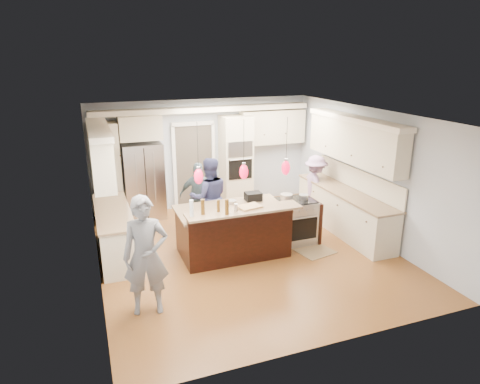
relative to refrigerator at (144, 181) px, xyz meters
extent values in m
plane|color=#905C27|center=(1.55, -2.64, -0.90)|extent=(6.00, 6.00, 0.00)
cube|color=#B2BCC6|center=(1.55, 0.36, 0.45)|extent=(5.50, 0.04, 2.70)
cube|color=#B2BCC6|center=(1.55, -5.64, 0.45)|extent=(5.50, 0.04, 2.70)
cube|color=#B2BCC6|center=(-1.20, -2.64, 0.45)|extent=(0.04, 6.00, 2.70)
cube|color=#B2BCC6|center=(4.30, -2.64, 0.45)|extent=(0.04, 6.00, 2.70)
cube|color=white|center=(1.55, -2.64, 1.80)|extent=(5.50, 6.00, 0.04)
cube|color=#B7B7BC|center=(0.00, 0.00, 0.00)|extent=(0.90, 0.70, 1.80)
cube|color=beige|center=(2.30, 0.03, 0.25)|extent=(0.72, 0.64, 2.30)
cube|color=black|center=(2.30, -0.30, 0.65)|extent=(0.60, 0.02, 0.35)
cube|color=black|center=(2.30, -0.30, 0.15)|extent=(0.60, 0.02, 0.50)
cylinder|color=#B7B7BC|center=(2.30, -0.33, 0.40)|extent=(0.55, 0.02, 0.02)
cube|color=beige|center=(-0.80, 0.06, 0.25)|extent=(0.60, 0.58, 2.30)
cube|color=beige|center=(0.00, 0.06, 1.25)|extent=(0.95, 0.58, 0.55)
cube|color=beige|center=(3.35, 0.18, 1.05)|extent=(1.70, 0.35, 0.85)
cube|color=beige|center=(1.55, 0.16, 1.58)|extent=(5.30, 0.38, 0.12)
cube|color=#4C443A|center=(1.30, 0.35, 0.15)|extent=(0.90, 0.06, 2.10)
cube|color=white|center=(1.30, 0.31, 1.23)|extent=(1.04, 0.06, 0.10)
cube|color=beige|center=(3.95, -2.34, -0.46)|extent=(0.60, 3.00, 0.88)
cube|color=tan|center=(3.95, -2.34, 0.00)|extent=(0.64, 3.05, 0.04)
cube|color=beige|center=(4.07, -2.34, 1.08)|extent=(0.35, 3.00, 0.85)
cube|color=beige|center=(4.06, -2.34, 1.56)|extent=(0.37, 3.10, 0.10)
cube|color=beige|center=(-0.85, -1.84, -0.46)|extent=(0.60, 2.20, 0.88)
cube|color=tan|center=(-0.85, -1.84, 0.00)|extent=(0.64, 2.25, 0.04)
cube|color=beige|center=(-0.97, -1.84, 1.08)|extent=(0.35, 2.20, 0.85)
cube|color=beige|center=(-0.96, -1.84, 1.56)|extent=(0.37, 2.30, 0.10)
cube|color=black|center=(1.30, -2.49, -0.46)|extent=(2.00, 1.00, 0.88)
cube|color=tan|center=(1.30, -2.49, 0.00)|extent=(2.10, 1.10, 0.04)
cube|color=black|center=(1.30, -3.05, -0.36)|extent=(2.00, 0.12, 1.08)
cube|color=tan|center=(1.30, -3.19, 0.20)|extent=(2.10, 0.42, 0.04)
cube|color=black|center=(1.86, -2.23, 0.10)|extent=(0.32, 0.26, 0.17)
cube|color=#B7B7BC|center=(2.68, -2.49, -0.45)|extent=(0.76, 0.66, 0.90)
cube|color=black|center=(2.68, -2.83, -0.50)|extent=(0.65, 0.01, 0.45)
cube|color=black|center=(2.68, -2.49, 0.01)|extent=(0.72, 0.59, 0.02)
cube|color=black|center=(3.09, -2.49, -0.46)|extent=(0.06, 0.71, 0.88)
cylinder|color=black|center=(0.50, -3.15, 1.43)|extent=(0.01, 0.01, 0.75)
ellipsoid|color=#ED0D36|center=(0.50, -3.15, 0.90)|extent=(0.15, 0.15, 0.26)
cylinder|color=black|center=(1.30, -3.15, 1.43)|extent=(0.01, 0.01, 0.75)
ellipsoid|color=#ED0D36|center=(1.30, -3.15, 0.90)|extent=(0.15, 0.15, 0.26)
cylinder|color=black|center=(2.10, -3.15, 1.43)|extent=(0.01, 0.01, 0.75)
ellipsoid|color=#ED0D36|center=(2.10, -3.15, 0.90)|extent=(0.15, 0.15, 0.26)
imported|color=slate|center=(-0.55, -3.99, 0.02)|extent=(0.73, 0.54, 1.83)
imported|color=navy|center=(1.13, -1.56, -0.05)|extent=(0.90, 0.74, 1.71)
imported|color=slate|center=(1.05, -1.04, -0.16)|extent=(0.95, 0.65, 1.49)
imported|color=#95739B|center=(3.80, -1.34, -0.15)|extent=(0.61, 0.99, 1.49)
cube|color=olive|center=(2.81, -2.87, -0.89)|extent=(0.87, 1.11, 0.01)
cylinder|color=silver|center=(0.35, -3.18, 0.37)|extent=(0.07, 0.07, 0.29)
cylinder|color=#4A2F0D|center=(0.56, -3.15, 0.36)|extent=(0.09, 0.09, 0.27)
cylinder|color=#4A2F0D|center=(0.94, -3.30, 0.36)|extent=(0.07, 0.07, 0.27)
cylinder|color=#4A2F0D|center=(0.84, -3.13, 0.33)|extent=(0.07, 0.07, 0.22)
cylinder|color=#B7B7BC|center=(1.15, -3.17, 0.28)|extent=(0.08, 0.08, 0.13)
cube|color=tan|center=(1.43, -3.11, 0.24)|extent=(0.45, 0.36, 0.03)
cylinder|color=#B7B7BC|center=(2.47, -2.49, 0.09)|extent=(0.24, 0.24, 0.14)
cylinder|color=#B7B7BC|center=(2.84, -2.51, 0.07)|extent=(0.19, 0.19, 0.10)
camera|label=1|loc=(-1.22, -9.77, 2.82)|focal=32.00mm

